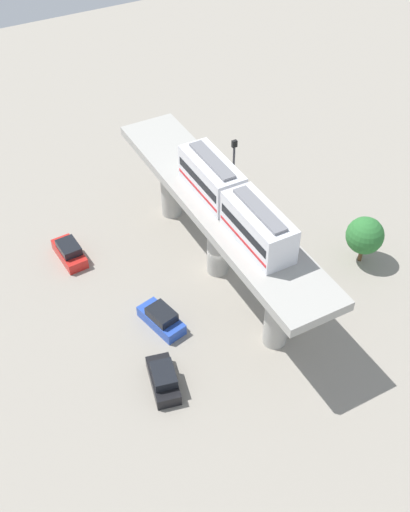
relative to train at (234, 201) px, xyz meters
name	(u,v)px	position (x,y,z in m)	size (l,w,h in m)	color
ground_plane	(218,270)	(0.00, -2.27, -9.26)	(120.00, 120.00, 0.00)	gray
viaduct	(219,219)	(0.00, -2.27, -3.45)	(5.20, 28.00, 7.73)	#A8A59E
train	(234,201)	(0.00, 0.00, 0.00)	(2.64, 13.55, 3.24)	silver
parked_car_red	(69,252)	(10.89, -9.91, -8.52)	(2.06, 4.30, 1.76)	red
parked_car_black	(163,379)	(9.49, 6.47, -8.52)	(2.70, 4.50, 1.76)	black
parked_car_blue	(161,319)	(7.09, 1.13, -8.52)	(2.69, 4.50, 1.76)	#284CB7
tree_near_viaduct	(365,236)	(-11.80, 2.70, -6.36)	(3.32, 3.32, 4.58)	brown
signal_post	(233,186)	(-3.40, -5.74, -3.57)	(0.44, 0.28, 10.33)	#4C4C51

